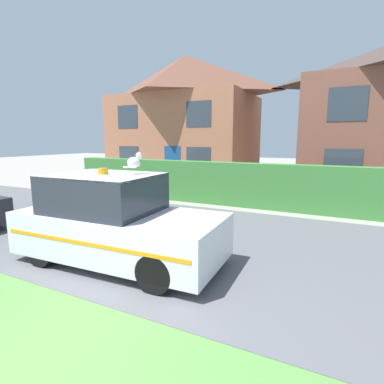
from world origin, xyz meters
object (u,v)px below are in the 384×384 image
at_px(cat, 135,161).
at_px(wheelie_bin, 357,195).
at_px(police_car, 116,222).
at_px(house_left, 185,117).

relative_size(cat, wheelie_bin, 0.32).
height_order(police_car, house_left, house_left).
xyz_separation_m(cat, house_left, (-5.33, 12.32, 1.81)).
distance_m(house_left, wheelie_bin, 11.44).
height_order(house_left, wheelie_bin, house_left).
relative_size(police_car, cat, 11.69).
xyz_separation_m(house_left, wheelie_bin, (9.55, -5.38, -3.27)).
bearing_deg(wheelie_bin, police_car, -139.97).
relative_size(house_left, wheelie_bin, 7.79).
bearing_deg(house_left, police_car, -68.29).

